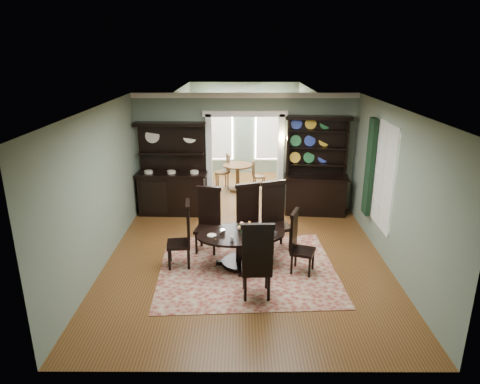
# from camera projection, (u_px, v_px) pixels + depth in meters

# --- Properties ---
(room) EXTENTS (5.51, 6.01, 3.01)m
(room) POSITION_uv_depth(u_px,v_px,m) (246.00, 186.00, 7.95)
(room) COLOR brown
(room) RESTS_ON ground
(parlor) EXTENTS (3.51, 3.50, 3.01)m
(parlor) POSITION_uv_depth(u_px,v_px,m) (244.00, 134.00, 13.18)
(parlor) COLOR brown
(parlor) RESTS_ON ground
(doorway_trim) EXTENTS (2.08, 0.25, 2.57)m
(doorway_trim) POSITION_uv_depth(u_px,v_px,m) (245.00, 149.00, 10.74)
(doorway_trim) COLOR silver
(doorway_trim) RESTS_ON floor
(right_window) EXTENTS (0.15, 1.47, 2.12)m
(right_window) POSITION_uv_depth(u_px,v_px,m) (377.00, 172.00, 8.78)
(right_window) COLOR white
(right_window) RESTS_ON wall_right
(wall_sconce) EXTENTS (0.27, 0.21, 0.21)m
(wall_sconce) POSITION_uv_depth(u_px,v_px,m) (284.00, 139.00, 10.51)
(wall_sconce) COLOR #B1962F
(wall_sconce) RESTS_ON back_wall_right
(rug) EXTENTS (3.47, 3.12, 0.01)m
(rug) POSITION_uv_depth(u_px,v_px,m) (247.00, 268.00, 8.19)
(rug) COLOR maroon
(rug) RESTS_ON floor
(dining_table) EXTENTS (1.85, 1.82, 0.67)m
(dining_table) POSITION_uv_depth(u_px,v_px,m) (241.00, 243.00, 8.19)
(dining_table) COLOR black
(dining_table) RESTS_ON rug
(centerpiece) EXTENTS (1.34, 0.86, 0.22)m
(centerpiece) POSITION_uv_depth(u_px,v_px,m) (245.00, 230.00, 8.13)
(centerpiece) COLOR silver
(centerpiece) RESTS_ON dining_table
(chair_far_left) EXTENTS (0.58, 0.56, 1.34)m
(chair_far_left) POSITION_uv_depth(u_px,v_px,m) (208.00, 217.00, 8.80)
(chair_far_left) COLOR black
(chair_far_left) RESTS_ON rug
(chair_far_mid) EXTENTS (0.64, 0.63, 1.38)m
(chair_far_mid) POSITION_uv_depth(u_px,v_px,m) (249.00, 215.00, 8.87)
(chair_far_mid) COLOR black
(chair_far_mid) RESTS_ON rug
(chair_far_right) EXTENTS (0.68, 0.67, 1.44)m
(chair_far_right) POSITION_uv_depth(u_px,v_px,m) (275.00, 214.00, 8.84)
(chair_far_right) COLOR black
(chair_far_right) RESTS_ON rug
(chair_end_left) EXTENTS (0.50, 0.53, 1.30)m
(chair_end_left) POSITION_uv_depth(u_px,v_px,m) (184.00, 233.00, 8.10)
(chair_end_left) COLOR black
(chair_end_left) RESTS_ON rug
(chair_end_right) EXTENTS (0.55, 0.56, 1.21)m
(chair_end_right) POSITION_uv_depth(u_px,v_px,m) (298.00, 240.00, 7.90)
(chair_end_right) COLOR black
(chair_end_right) RESTS_ON rug
(chair_near) EXTENTS (0.54, 0.51, 1.40)m
(chair_near) POSITION_uv_depth(u_px,v_px,m) (257.00, 259.00, 6.97)
(chair_near) COLOR black
(chair_near) RESTS_ON rug
(sideboard) EXTENTS (1.78, 0.68, 2.31)m
(sideboard) POSITION_uv_depth(u_px,v_px,m) (173.00, 183.00, 10.75)
(sideboard) COLOR black
(sideboard) RESTS_ON floor
(welsh_dresser) EXTENTS (1.64, 0.74, 2.47)m
(welsh_dresser) POSITION_uv_depth(u_px,v_px,m) (316.00, 179.00, 10.71)
(welsh_dresser) COLOR black
(welsh_dresser) RESTS_ON floor
(parlor_table) EXTENTS (0.86, 0.86, 0.79)m
(parlor_table) POSITION_uv_depth(u_px,v_px,m) (238.00, 174.00, 12.56)
(parlor_table) COLOR brown
(parlor_table) RESTS_ON parlor_floor
(parlor_chair_left) EXTENTS (0.47, 0.46, 1.02)m
(parlor_chair_left) POSITION_uv_depth(u_px,v_px,m) (224.00, 170.00, 12.83)
(parlor_chair_left) COLOR brown
(parlor_chair_left) RESTS_ON parlor_floor
(parlor_chair_right) EXTENTS (0.40, 0.39, 0.91)m
(parlor_chair_right) POSITION_uv_depth(u_px,v_px,m) (257.00, 175.00, 12.58)
(parlor_chair_right) COLOR brown
(parlor_chair_right) RESTS_ON parlor_floor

